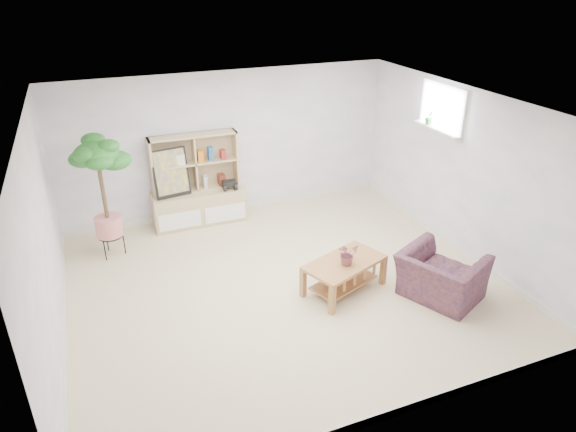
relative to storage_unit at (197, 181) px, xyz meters
name	(u,v)px	position (x,y,z in m)	size (l,w,h in m)	color
floor	(284,284)	(0.61, -2.24, -0.74)	(5.50, 5.00, 0.01)	beige
ceiling	(283,107)	(0.61, -2.24, 1.66)	(5.50, 5.00, 0.01)	silver
walls	(283,203)	(0.61, -2.24, 0.46)	(5.51, 5.01, 2.40)	white
baseboard	(284,281)	(0.61, -2.24, -0.69)	(5.50, 5.00, 0.10)	silver
window	(443,108)	(3.34, -1.64, 1.26)	(0.10, 0.98, 0.68)	white
window_sill	(437,129)	(3.28, -1.64, 0.94)	(0.14, 1.00, 0.04)	silver
storage_unit	(197,181)	(0.00, 0.00, 0.00)	(1.49, 0.50, 1.49)	tan
poster	(171,173)	(-0.40, -0.02, 0.20)	(0.56, 0.13, 0.77)	yellow
toy_truck	(229,184)	(0.50, -0.09, -0.10)	(0.31, 0.22, 0.17)	black
coffee_table	(344,276)	(1.29, -2.66, -0.53)	(1.06, 0.58, 0.43)	#A07339
table_plant	(347,254)	(1.29, -2.73, -0.17)	(0.26, 0.23, 0.29)	#23682C
floor_tree	(104,199)	(-1.44, -0.58, 0.16)	(0.67, 0.67, 1.81)	#1B5D22
armchair	(441,273)	(2.35, -3.26, -0.39)	(0.97, 0.84, 0.72)	#18173E
sill_plant	(429,117)	(3.28, -1.42, 1.06)	(0.12, 0.10, 0.22)	#1B5D22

